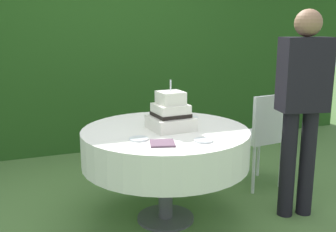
% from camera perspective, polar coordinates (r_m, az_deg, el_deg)
% --- Properties ---
extents(ground_plane, '(20.00, 20.00, 0.00)m').
position_cam_1_polar(ground_plane, '(3.23, -0.36, -14.51)').
color(ground_plane, '#547A3D').
extents(foliage_hedge, '(6.78, 0.59, 2.94)m').
position_cam_1_polar(foliage_hedge, '(5.00, -9.52, 12.54)').
color(foliage_hedge, '#234C19').
rests_on(foliage_hedge, ground_plane).
extents(cake_table, '(1.25, 1.25, 0.73)m').
position_cam_1_polar(cake_table, '(3.00, -0.37, -4.32)').
color(cake_table, '#4C4C51').
rests_on(cake_table, ground_plane).
extents(wedding_cake, '(0.32, 0.33, 0.37)m').
position_cam_1_polar(wedding_cake, '(2.95, 0.42, 0.26)').
color(wedding_cake, white).
rests_on(wedding_cake, cake_table).
extents(serving_plate_near, '(0.10, 0.10, 0.01)m').
position_cam_1_polar(serving_plate_near, '(3.31, 3.44, -0.26)').
color(serving_plate_near, white).
rests_on(serving_plate_near, cake_table).
extents(serving_plate_far, '(0.13, 0.13, 0.01)m').
position_cam_1_polar(serving_plate_far, '(2.70, -4.20, -3.28)').
color(serving_plate_far, white).
rests_on(serving_plate_far, cake_table).
extents(serving_plate_left, '(0.13, 0.13, 0.01)m').
position_cam_1_polar(serving_plate_left, '(2.67, 5.11, -3.48)').
color(serving_plate_left, white).
rests_on(serving_plate_left, cake_table).
extents(napkin_stack, '(0.19, 0.19, 0.01)m').
position_cam_1_polar(napkin_stack, '(2.60, -0.82, -3.92)').
color(napkin_stack, '#6B4C60').
rests_on(napkin_stack, cake_table).
extents(garden_chair, '(0.44, 0.44, 0.89)m').
position_cam_1_polar(garden_chair, '(3.73, 13.52, -2.14)').
color(garden_chair, white).
rests_on(garden_chair, ground_plane).
extents(standing_person, '(0.39, 0.27, 1.60)m').
position_cam_1_polar(standing_person, '(3.17, 18.69, 2.11)').
color(standing_person, black).
rests_on(standing_person, ground_plane).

